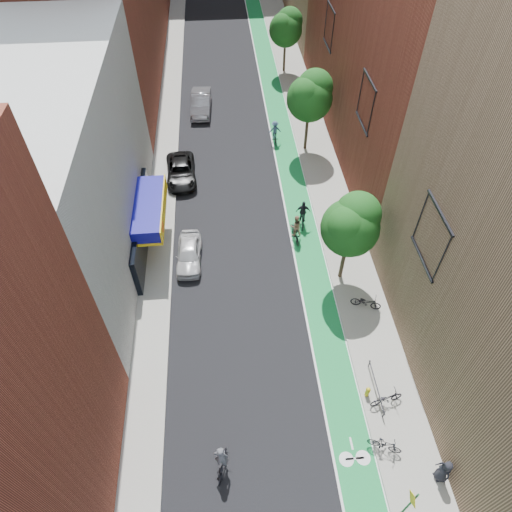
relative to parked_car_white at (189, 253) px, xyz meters
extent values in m
plane|color=black|center=(3.89, -12.27, -0.66)|extent=(160.00, 160.00, 0.00)
cube|color=#167C35|center=(7.89, 13.73, -0.66)|extent=(2.00, 68.00, 0.01)
cube|color=gray|center=(-2.11, 13.73, -0.59)|extent=(2.00, 68.00, 0.15)
cube|color=gray|center=(10.39, 13.73, -0.59)|extent=(3.00, 68.00, 0.15)
cube|color=silver|center=(-7.11, 1.73, 5.34)|extent=(8.00, 20.00, 12.00)
cylinder|color=#332619|center=(9.49, -2.27, 0.99)|extent=(0.24, 0.24, 3.30)
sphere|color=#124615|center=(9.49, -2.27, 3.72)|extent=(3.36, 3.36, 3.36)
sphere|color=#124615|center=(9.89, -1.97, 4.44)|extent=(2.64, 2.64, 2.64)
sphere|color=#124615|center=(9.19, -2.57, 4.20)|extent=(2.40, 2.40, 2.40)
cylinder|color=#332619|center=(9.49, 11.73, 1.07)|extent=(0.24, 0.24, 3.47)
sphere|color=#124615|center=(9.49, 11.73, 3.94)|extent=(3.53, 3.53, 3.53)
sphere|color=#124615|center=(9.89, 12.03, 4.69)|extent=(2.77, 2.77, 2.77)
sphere|color=#124615|center=(9.19, 11.43, 4.44)|extent=(2.52, 2.52, 2.52)
cylinder|color=#332619|center=(9.49, 25.73, 0.93)|extent=(0.24, 0.24, 3.19)
sphere|color=#124615|center=(9.49, 25.73, 3.57)|extent=(3.25, 3.25, 3.25)
sphere|color=#124615|center=(9.89, 26.03, 4.27)|extent=(2.55, 2.55, 2.55)
sphere|color=#124615|center=(9.19, 25.43, 4.03)|extent=(2.32, 2.32, 2.32)
cylinder|color=#194C26|center=(9.29, -15.77, 0.99)|extent=(0.08, 0.08, 3.00)
cube|color=yellow|center=(9.21, -15.77, 1.89)|extent=(0.02, 0.71, 0.71)
imported|color=silver|center=(0.00, 0.00, 0.00)|extent=(1.71, 3.95, 1.33)
imported|color=black|center=(-0.71, 8.72, 0.00)|extent=(2.48, 4.88, 1.32)
imported|color=gray|center=(0.89, 18.66, 0.15)|extent=(1.96, 4.99, 1.62)
imported|color=black|center=(1.66, -13.18, -0.22)|extent=(0.96, 1.79, 0.89)
imported|color=#4F5057|center=(1.66, -13.08, 0.61)|extent=(0.76, 0.58, 1.85)
imported|color=black|center=(7.14, 1.33, -0.11)|extent=(0.74, 1.90, 1.11)
imported|color=#947256|center=(7.14, 1.43, 0.51)|extent=(0.87, 0.72, 1.65)
imported|color=black|center=(7.86, 2.69, -0.24)|extent=(0.78, 1.68, 0.85)
imported|color=black|center=(7.86, 2.79, 0.53)|extent=(1.03, 0.54, 1.68)
imported|color=black|center=(7.09, 13.00, -0.14)|extent=(0.61, 1.76, 1.04)
imported|color=#3C516C|center=(7.09, 13.10, 0.48)|extent=(1.06, 0.66, 1.58)
imported|color=black|center=(10.01, -10.73, -0.05)|extent=(1.84, 0.96, 0.92)
imported|color=black|center=(9.29, -12.98, -0.03)|extent=(1.66, 1.09, 0.97)
imported|color=black|center=(10.46, -4.77, -0.04)|extent=(1.90, 1.20, 0.94)
imported|color=black|center=(11.49, -14.43, 0.30)|extent=(0.63, 0.87, 1.64)
cylinder|color=gold|center=(9.19, -10.25, -0.26)|extent=(0.22, 0.22, 0.51)
sphere|color=gold|center=(9.19, -10.25, 0.05)|extent=(0.24, 0.24, 0.24)
camera|label=1|loc=(2.61, -20.20, 21.69)|focal=32.00mm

